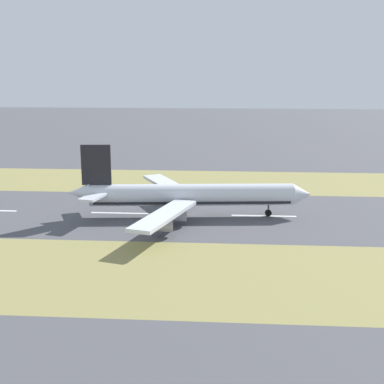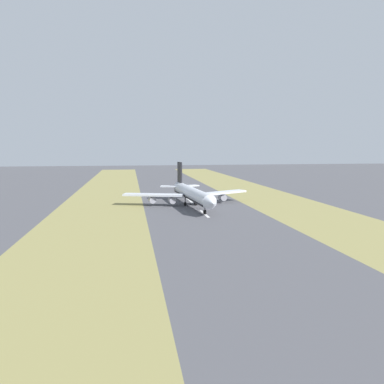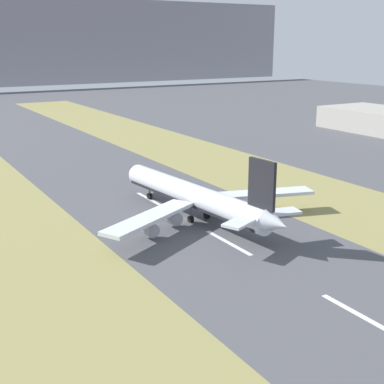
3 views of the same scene
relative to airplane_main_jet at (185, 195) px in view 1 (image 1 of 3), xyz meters
name	(u,v)px [view 1 (image 1 of 3)]	position (x,y,z in m)	size (l,w,h in m)	color
ground_plane	(192,214)	(-2.31, 1.88, -6.02)	(800.00, 800.00, 0.00)	#4C4C51
grass_median_west	(201,181)	(-47.31, 1.88, -6.02)	(40.00, 600.00, 0.01)	olive
grass_median_east	(177,275)	(42.69, 1.88, -6.02)	(40.00, 600.00, 0.01)	olive
centreline_dash_mid	(123,213)	(-2.31, -18.10, -6.01)	(1.20, 18.00, 0.01)	silver
centreline_dash_far	(264,216)	(-2.31, 21.90, -6.01)	(1.20, 18.00, 0.01)	silver
airplane_main_jet	(185,195)	(0.00, 0.00, 0.00)	(63.85, 67.22, 20.20)	silver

